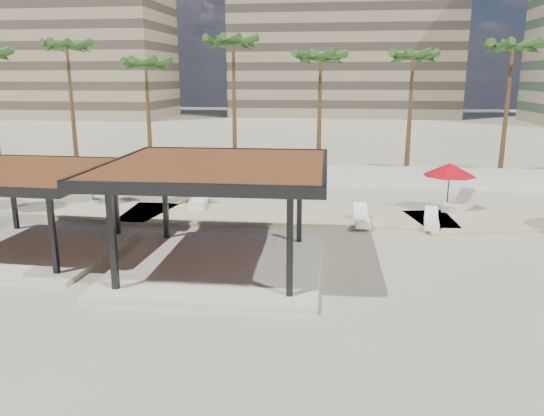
{
  "coord_description": "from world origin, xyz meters",
  "views": [
    {
      "loc": [
        4.82,
        -18.08,
        6.77
      ],
      "look_at": [
        1.85,
        3.29,
        1.4
      ],
      "focal_mm": 35.0,
      "sensor_mm": 36.0,
      "label": 1
    }
  ],
  "objects_px": {
    "pavilion_west": "(29,203)",
    "lounger_a": "(199,201)",
    "pavilion_central": "(218,206)",
    "lounger_d": "(458,205)",
    "umbrella_c": "(450,170)",
    "lounger_c": "(362,219)",
    "umbrella_a": "(10,169)",
    "lounger_b": "(431,222)"
  },
  "relations": [
    {
      "from": "umbrella_c",
      "to": "lounger_d",
      "type": "bearing_deg",
      "value": 4.53
    },
    {
      "from": "pavilion_west",
      "to": "lounger_c",
      "type": "distance_m",
      "value": 14.11
    },
    {
      "from": "lounger_c",
      "to": "pavilion_west",
      "type": "bearing_deg",
      "value": 109.08
    },
    {
      "from": "umbrella_c",
      "to": "lounger_d",
      "type": "height_order",
      "value": "umbrella_c"
    },
    {
      "from": "pavilion_west",
      "to": "umbrella_c",
      "type": "xyz_separation_m",
      "value": [
        17.28,
        8.86,
        0.2
      ]
    },
    {
      "from": "pavilion_central",
      "to": "lounger_b",
      "type": "distance_m",
      "value": 10.6
    },
    {
      "from": "lounger_a",
      "to": "pavilion_central",
      "type": "bearing_deg",
      "value": -167.88
    },
    {
      "from": "pavilion_central",
      "to": "lounger_d",
      "type": "xyz_separation_m",
      "value": [
        10.24,
        9.58,
        -1.92
      ]
    },
    {
      "from": "lounger_c",
      "to": "lounger_d",
      "type": "relative_size",
      "value": 0.84
    },
    {
      "from": "lounger_a",
      "to": "umbrella_c",
      "type": "bearing_deg",
      "value": -93.88
    },
    {
      "from": "pavilion_west",
      "to": "lounger_a",
      "type": "xyz_separation_m",
      "value": [
        4.48,
        7.95,
        -1.61
      ]
    },
    {
      "from": "pavilion_central",
      "to": "lounger_b",
      "type": "xyz_separation_m",
      "value": [
        8.39,
        6.17,
        -1.96
      ]
    },
    {
      "from": "umbrella_a",
      "to": "lounger_d",
      "type": "height_order",
      "value": "umbrella_a"
    },
    {
      "from": "umbrella_a",
      "to": "lounger_b",
      "type": "relative_size",
      "value": 1.43
    },
    {
      "from": "umbrella_c",
      "to": "lounger_b",
      "type": "relative_size",
      "value": 1.8
    },
    {
      "from": "umbrella_a",
      "to": "lounger_c",
      "type": "bearing_deg",
      "value": -0.38
    },
    {
      "from": "lounger_a",
      "to": "lounger_d",
      "type": "distance_m",
      "value": 13.42
    },
    {
      "from": "pavilion_central",
      "to": "umbrella_c",
      "type": "height_order",
      "value": "pavilion_central"
    },
    {
      "from": "umbrella_a",
      "to": "lounger_d",
      "type": "distance_m",
      "value": 22.71
    },
    {
      "from": "pavilion_west",
      "to": "lounger_a",
      "type": "relative_size",
      "value": 2.74
    },
    {
      "from": "umbrella_c",
      "to": "lounger_a",
      "type": "bearing_deg",
      "value": -175.95
    },
    {
      "from": "lounger_a",
      "to": "lounger_c",
      "type": "height_order",
      "value": "lounger_a"
    },
    {
      "from": "lounger_b",
      "to": "lounger_c",
      "type": "distance_m",
      "value": 3.13
    },
    {
      "from": "umbrella_c",
      "to": "lounger_c",
      "type": "height_order",
      "value": "umbrella_c"
    },
    {
      "from": "umbrella_c",
      "to": "lounger_c",
      "type": "distance_m",
      "value": 5.82
    },
    {
      "from": "pavilion_central",
      "to": "lounger_c",
      "type": "xyz_separation_m",
      "value": [
        5.26,
        6.18,
        -1.95
      ]
    },
    {
      "from": "lounger_b",
      "to": "pavilion_central",
      "type": "bearing_deg",
      "value": 132.97
    },
    {
      "from": "pavilion_central",
      "to": "pavilion_west",
      "type": "bearing_deg",
      "value": 172.91
    },
    {
      "from": "pavilion_central",
      "to": "lounger_a",
      "type": "distance_m",
      "value": 9.38
    },
    {
      "from": "umbrella_c",
      "to": "lounger_c",
      "type": "xyz_separation_m",
      "value": [
        -4.39,
        -3.35,
        -1.85
      ]
    },
    {
      "from": "lounger_a",
      "to": "lounger_d",
      "type": "height_order",
      "value": "lounger_d"
    },
    {
      "from": "pavilion_west",
      "to": "umbrella_c",
      "type": "distance_m",
      "value": 19.42
    },
    {
      "from": "lounger_a",
      "to": "lounger_c",
      "type": "relative_size",
      "value": 1.22
    },
    {
      "from": "pavilion_west",
      "to": "lounger_d",
      "type": "bearing_deg",
      "value": 27.89
    },
    {
      "from": "umbrella_c",
      "to": "umbrella_a",
      "type": "bearing_deg",
      "value": -171.55
    },
    {
      "from": "pavilion_west",
      "to": "lounger_a",
      "type": "bearing_deg",
      "value": 62.01
    },
    {
      "from": "pavilion_central",
      "to": "umbrella_c",
      "type": "distance_m",
      "value": 13.57
    },
    {
      "from": "umbrella_c",
      "to": "lounger_a",
      "type": "height_order",
      "value": "umbrella_c"
    },
    {
      "from": "pavilion_west",
      "to": "lounger_b",
      "type": "height_order",
      "value": "pavilion_west"
    },
    {
      "from": "lounger_d",
      "to": "pavilion_west",
      "type": "bearing_deg",
      "value": 149.67
    },
    {
      "from": "lounger_a",
      "to": "lounger_d",
      "type": "bearing_deg",
      "value": -93.86
    },
    {
      "from": "pavilion_central",
      "to": "lounger_a",
      "type": "bearing_deg",
      "value": 108.01
    }
  ]
}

